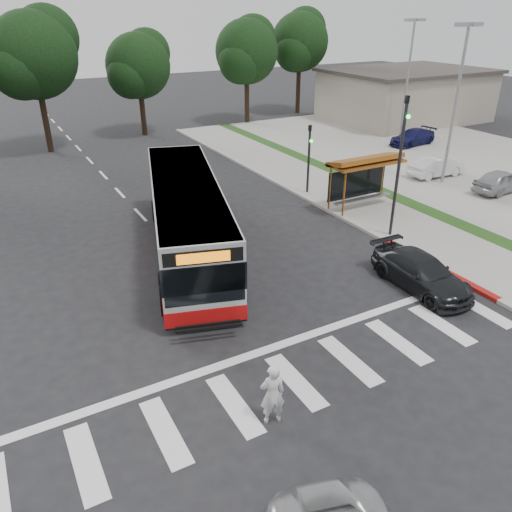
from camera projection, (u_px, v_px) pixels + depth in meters
ground at (222, 302)px, 18.50m from camera, size 140.00×140.00×0.00m
sidewalk_east at (331, 191)px, 29.51m from camera, size 4.00×40.00×0.12m
curb_east at (303, 197)px, 28.64m from camera, size 0.30×40.00×0.15m
curb_east_red at (437, 268)px, 20.81m from camera, size 0.32×6.00×0.15m
parking_lot at (448, 157)px, 36.29m from camera, size 18.00×36.00×0.10m
commercial_building at (405, 96)px, 47.77m from camera, size 14.00×10.00×4.40m
building_roof_cap at (408, 70)px, 46.72m from camera, size 14.60×10.60×0.30m
crosswalk_ladder at (295, 381)px, 14.59m from camera, size 18.00×2.60×0.01m
bus_shelter at (365, 166)px, 26.14m from camera, size 4.20×1.60×2.86m
traffic_signal_ne_tall at (400, 157)px, 22.11m from camera, size 0.18×0.37×6.50m
traffic_signal_ne_short at (309, 152)px, 28.21m from camera, size 0.18×0.37×4.00m
lot_light_front at (459, 84)px, 28.38m from camera, size 1.90×0.35×9.01m
lot_light_mid at (409, 64)px, 38.81m from camera, size 1.90×0.35×9.01m
tree_ne_a at (247, 50)px, 44.61m from camera, size 6.16×5.74×9.30m
tree_ne_b at (300, 41)px, 48.97m from camera, size 6.16×5.74×10.02m
tree_north_a at (34, 54)px, 35.00m from camera, size 6.60×6.15×10.17m
tree_north_b at (139, 65)px, 40.59m from camera, size 5.72×5.33×8.43m
transit_bus at (187, 219)px, 21.53m from camera, size 6.23×12.85×3.25m
pedestrian at (272, 394)px, 12.79m from camera, size 0.75×0.59×1.82m
dark_sedan at (421, 272)px, 19.22m from camera, size 1.97×4.54×1.30m
parked_car_0 at (501, 181)px, 29.07m from camera, size 3.94×1.79×1.31m
parked_car_1 at (436, 167)px, 31.78m from camera, size 3.87×1.52×1.26m
parked_car_3 at (413, 137)px, 39.21m from camera, size 4.28×2.14×1.19m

